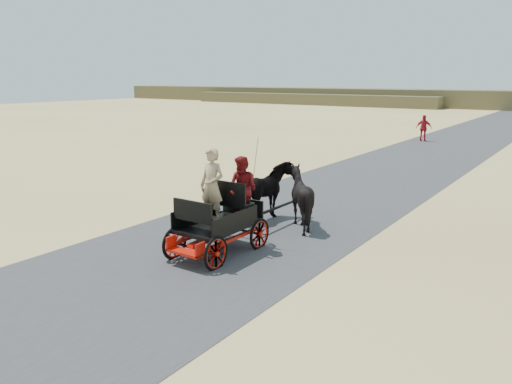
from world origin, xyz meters
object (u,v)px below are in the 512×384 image
Objects in this scene: horse_right at (301,197)px; horse_left at (268,192)px; carriage at (218,238)px; pedestrian at (424,128)px.

horse_left is at bearing 0.00° from horse_right.
carriage is 1.39× the size of pedestrian.
horse_left is at bearing 85.86° from pedestrian.
horse_left reaches higher than carriage.
carriage is 3.09m from horse_left.
horse_right is (0.55, 3.00, 0.49)m from carriage.
carriage is at bearing 79.61° from horse_right.
carriage is 1.41× the size of horse_right.
horse_right is at bearing -180.00° from horse_left.
horse_right is 0.98× the size of pedestrian.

